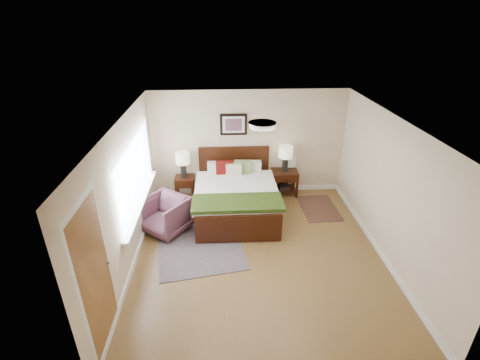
{
  "coord_description": "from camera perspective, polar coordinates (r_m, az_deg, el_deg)",
  "views": [
    {
      "loc": [
        -0.64,
        -5.16,
        4.05
      ],
      "look_at": [
        -0.29,
        0.96,
        1.05
      ],
      "focal_mm": 26.0,
      "sensor_mm": 36.0,
      "label": 1
    }
  ],
  "objects": [
    {
      "name": "floor",
      "position": [
        6.6,
        3.05,
        -11.88
      ],
      "size": [
        5.0,
        5.0,
        0.0
      ],
      "primitive_type": "plane",
      "color": "brown",
      "rests_on": "ground"
    },
    {
      "name": "left_wall",
      "position": [
        6.09,
        -18.22,
        -2.74
      ],
      "size": [
        0.04,
        5.0,
        2.5
      ],
      "primitive_type": "cube",
      "color": "#CBB693",
      "rests_on": "ground"
    },
    {
      "name": "armchair",
      "position": [
        7.14,
        -12.2,
        -5.65
      ],
      "size": [
        1.12,
        1.13,
        0.74
      ],
      "primitive_type": "imported",
      "rotation": [
        0.0,
        0.0,
        -0.64
      ],
      "color": "brown",
      "rests_on": "ground"
    },
    {
      "name": "rug_persian",
      "position": [
        6.98,
        -6.85,
        -9.58
      ],
      "size": [
        1.91,
        2.44,
        0.01
      ],
      "primitive_type": "cube",
      "rotation": [
        0.0,
        0.0,
        0.17
      ],
      "color": "#0D1A45",
      "rests_on": "ground"
    },
    {
      "name": "bed",
      "position": [
        7.48,
        -0.67,
        -1.95
      ],
      "size": [
        1.78,
        2.16,
        1.16
      ],
      "color": "black",
      "rests_on": "ground"
    },
    {
      "name": "lamp_right",
      "position": [
        8.16,
        7.5,
        4.2
      ],
      "size": [
        0.33,
        0.33,
        0.61
      ],
      "color": "black",
      "rests_on": "nightstand_right"
    },
    {
      "name": "back_wall",
      "position": [
        8.18,
        1.42,
        6.05
      ],
      "size": [
        4.5,
        0.04,
        2.5
      ],
      "primitive_type": "cube",
      "color": "#CBB693",
      "rests_on": "ground"
    },
    {
      "name": "ceil_fixture",
      "position": [
        5.44,
        3.67,
        9.05
      ],
      "size": [
        0.44,
        0.44,
        0.08
      ],
      "color": "white",
      "rests_on": "ceiling"
    },
    {
      "name": "ceiling",
      "position": [
        5.43,
        3.68,
        9.4
      ],
      "size": [
        4.5,
        5.0,
        0.02
      ],
      "primitive_type": "cube",
      "color": "white",
      "rests_on": "back_wall"
    },
    {
      "name": "nightstand_left",
      "position": [
        8.31,
        -9.1,
        -0.3
      ],
      "size": [
        0.44,
        0.4,
        0.52
      ],
      "color": "black",
      "rests_on": "ground"
    },
    {
      "name": "rug_navy",
      "position": [
        8.13,
        12.81,
        -4.49
      ],
      "size": [
        0.83,
        1.2,
        0.01
      ],
      "primitive_type": "cube",
      "rotation": [
        0.0,
        0.0,
        0.04
      ],
      "color": "black",
      "rests_on": "ground"
    },
    {
      "name": "right_wall",
      "position": [
        6.55,
        23.31,
        -1.57
      ],
      "size": [
        0.04,
        5.0,
        2.5
      ],
      "primitive_type": "cube",
      "color": "#CBB693",
      "rests_on": "ground"
    },
    {
      "name": "lamp_left",
      "position": [
        8.1,
        -9.36,
        3.21
      ],
      "size": [
        0.33,
        0.33,
        0.61
      ],
      "color": "black",
      "rests_on": "nightstand_left"
    },
    {
      "name": "door",
      "position": [
        4.8,
        -22.57,
        -14.71
      ],
      "size": [
        0.06,
        1.0,
        2.18
      ],
      "color": "silver",
      "rests_on": "ground"
    },
    {
      "name": "wall_art",
      "position": [
        7.99,
        -1.06,
        9.09
      ],
      "size": [
        0.62,
        0.05,
        0.5
      ],
      "color": "black",
      "rests_on": "back_wall"
    },
    {
      "name": "nightstand_right",
      "position": [
        8.41,
        7.26,
        -0.01
      ],
      "size": [
        0.62,
        0.47,
        0.62
      ],
      "color": "black",
      "rests_on": "ground"
    },
    {
      "name": "front_wall",
      "position": [
        3.92,
        7.58,
        -19.88
      ],
      "size": [
        4.5,
        0.04,
        2.5
      ],
      "primitive_type": "cube",
      "color": "#CBB693",
      "rests_on": "ground"
    },
    {
      "name": "window",
      "position": [
        6.63,
        -16.55,
        1.13
      ],
      "size": [
        0.11,
        2.72,
        1.32
      ],
      "color": "silver",
      "rests_on": "left_wall"
    }
  ]
}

